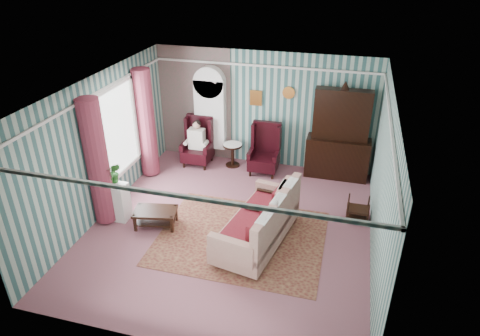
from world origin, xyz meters
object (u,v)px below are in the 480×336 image
(seated_woman, at_px, (197,143))
(nest_table, at_px, (358,209))
(plant_stand, at_px, (115,201))
(sofa, at_px, (257,221))
(coffee_table, at_px, (156,218))
(dresser_hutch, at_px, (340,132))
(floral_armchair, at_px, (267,205))
(wingback_right, at_px, (264,150))
(round_side_table, at_px, (233,155))
(bookcase, at_px, (210,119))
(wingback_left, at_px, (197,142))

(seated_woman, distance_m, nest_table, 4.37)
(plant_stand, height_order, sofa, sofa)
(coffee_table, bearing_deg, nest_table, 17.70)
(dresser_hutch, height_order, plant_stand, dresser_hutch)
(plant_stand, distance_m, floral_armchair, 3.15)
(dresser_hutch, distance_m, wingback_right, 1.86)
(dresser_hutch, bearing_deg, round_side_table, -177.36)
(floral_armchair, bearing_deg, round_side_table, 37.35)
(sofa, height_order, floral_armchair, floral_armchair)
(wingback_right, bearing_deg, coffee_table, -120.05)
(round_side_table, height_order, plant_stand, plant_stand)
(bookcase, relative_size, coffee_table, 2.65)
(floral_armchair, bearing_deg, sofa, 178.30)
(bookcase, height_order, round_side_table, bookcase)
(dresser_hutch, bearing_deg, coffee_table, -137.63)
(bookcase, height_order, seated_woman, bookcase)
(floral_armchair, bearing_deg, seated_woman, 52.78)
(dresser_hutch, bearing_deg, wingback_left, -175.59)
(plant_stand, xyz_separation_m, sofa, (3.02, -0.04, 0.07))
(bookcase, xyz_separation_m, coffee_table, (-0.13, -3.20, -0.93))
(wingback_right, xyz_separation_m, floral_armchair, (0.55, -2.23, -0.12))
(bookcase, distance_m, wingback_right, 1.63)
(nest_table, xyz_separation_m, coffee_table, (-3.95, -1.26, -0.08))
(dresser_hutch, distance_m, plant_stand, 5.31)
(sofa, bearing_deg, wingback_left, 49.13)
(dresser_hutch, relative_size, round_side_table, 3.93)
(round_side_table, xyz_separation_m, sofa, (1.32, -2.94, 0.17))
(plant_stand, bearing_deg, nest_table, 13.84)
(wingback_left, bearing_deg, wingback_right, 0.00)
(sofa, height_order, coffee_table, sofa)
(round_side_table, bearing_deg, seated_woman, -170.54)
(seated_woman, bearing_deg, round_side_table, 9.46)
(seated_woman, relative_size, sofa, 0.54)
(sofa, bearing_deg, floral_armchair, 2.13)
(plant_stand, height_order, floral_armchair, floral_armchair)
(plant_stand, xyz_separation_m, floral_armchair, (3.10, 0.52, 0.11))
(nest_table, distance_m, coffee_table, 4.14)
(wingback_left, bearing_deg, plant_stand, -106.22)
(wingback_left, distance_m, wingback_right, 1.75)
(seated_woman, distance_m, sofa, 3.56)
(wingback_right, distance_m, sofa, 2.83)
(wingback_right, distance_m, coffee_table, 3.28)
(wingback_left, height_order, floral_armchair, wingback_left)
(floral_armchair, bearing_deg, dresser_hutch, -18.81)
(wingback_left, bearing_deg, coffee_table, -87.46)
(seated_woman, distance_m, round_side_table, 0.96)
(round_side_table, distance_m, coffee_table, 3.06)
(round_side_table, relative_size, coffee_table, 0.71)
(nest_table, bearing_deg, plant_stand, -166.16)
(nest_table, height_order, coffee_table, nest_table)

